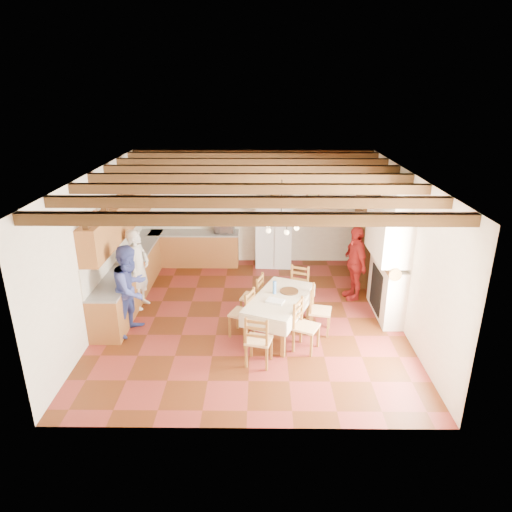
% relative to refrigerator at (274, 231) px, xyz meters
% --- Properties ---
extents(floor, '(6.00, 6.50, 0.02)m').
position_rel_refrigerator_xyz_m(floor, '(-0.55, -3.00, -0.93)').
color(floor, '#50230D').
rests_on(floor, ground).
extents(ceiling, '(6.00, 6.50, 0.02)m').
position_rel_refrigerator_xyz_m(ceiling, '(-0.55, -3.00, 2.09)').
color(ceiling, white).
rests_on(ceiling, ground).
extents(wall_back, '(6.00, 0.02, 3.00)m').
position_rel_refrigerator_xyz_m(wall_back, '(-0.55, 0.26, 0.58)').
color(wall_back, beige).
rests_on(wall_back, ground).
extents(wall_front, '(6.00, 0.02, 3.00)m').
position_rel_refrigerator_xyz_m(wall_front, '(-0.55, -6.26, 0.58)').
color(wall_front, beige).
rests_on(wall_front, ground).
extents(wall_left, '(0.02, 6.50, 3.00)m').
position_rel_refrigerator_xyz_m(wall_left, '(-3.56, -3.00, 0.58)').
color(wall_left, beige).
rests_on(wall_left, ground).
extents(wall_right, '(0.02, 6.50, 3.00)m').
position_rel_refrigerator_xyz_m(wall_right, '(2.46, -3.00, 0.58)').
color(wall_right, beige).
rests_on(wall_right, ground).
extents(ceiling_beams, '(6.00, 6.30, 0.16)m').
position_rel_refrigerator_xyz_m(ceiling_beams, '(-0.55, -3.00, 1.99)').
color(ceiling_beams, '#3A2712').
rests_on(ceiling_beams, ground).
extents(lower_cabinets_left, '(0.60, 4.30, 0.86)m').
position_rel_refrigerator_xyz_m(lower_cabinets_left, '(-3.25, -1.95, -0.49)').
color(lower_cabinets_left, brown).
rests_on(lower_cabinets_left, ground).
extents(lower_cabinets_back, '(2.30, 0.60, 0.86)m').
position_rel_refrigerator_xyz_m(lower_cabinets_back, '(-2.10, -0.05, -0.49)').
color(lower_cabinets_back, brown).
rests_on(lower_cabinets_back, ground).
extents(countertop_left, '(0.62, 4.30, 0.04)m').
position_rel_refrigerator_xyz_m(countertop_left, '(-3.25, -1.95, -0.04)').
color(countertop_left, slate).
rests_on(countertop_left, lower_cabinets_left).
extents(countertop_back, '(2.34, 0.62, 0.04)m').
position_rel_refrigerator_xyz_m(countertop_back, '(-2.10, -0.05, -0.04)').
color(countertop_back, slate).
rests_on(countertop_back, lower_cabinets_back).
extents(backsplash_left, '(0.03, 4.30, 0.60)m').
position_rel_refrigerator_xyz_m(backsplash_left, '(-3.54, -1.95, 0.28)').
color(backsplash_left, beige).
rests_on(backsplash_left, ground).
extents(backsplash_back, '(2.30, 0.03, 0.60)m').
position_rel_refrigerator_xyz_m(backsplash_back, '(-2.10, 0.24, 0.28)').
color(backsplash_back, beige).
rests_on(backsplash_back, ground).
extents(upper_cabinets, '(0.35, 4.20, 0.70)m').
position_rel_refrigerator_xyz_m(upper_cabinets, '(-3.38, -1.95, 0.93)').
color(upper_cabinets, brown).
rests_on(upper_cabinets, ground).
extents(fireplace, '(0.56, 1.60, 2.80)m').
position_rel_refrigerator_xyz_m(fireplace, '(2.17, -2.80, 0.48)').
color(fireplace, silver).
rests_on(fireplace, ground).
extents(wall_picture, '(0.34, 0.03, 0.42)m').
position_rel_refrigerator_xyz_m(wall_picture, '(1.00, 0.23, 0.93)').
color(wall_picture, '#302017').
rests_on(wall_picture, ground).
extents(refrigerator, '(0.97, 0.81, 1.85)m').
position_rel_refrigerator_xyz_m(refrigerator, '(0.00, 0.00, 0.00)').
color(refrigerator, silver).
rests_on(refrigerator, floor).
extents(hutch, '(0.61, 1.31, 2.32)m').
position_rel_refrigerator_xyz_m(hutch, '(2.20, -0.95, 0.24)').
color(hutch, '#371F10').
rests_on(hutch, floor).
extents(dining_table, '(1.48, 1.94, 0.76)m').
position_rel_refrigerator_xyz_m(dining_table, '(0.01, -3.59, -0.25)').
color(dining_table, '#EEE9CE').
rests_on(dining_table, floor).
extents(chandelier, '(0.47, 0.47, 0.03)m').
position_rel_refrigerator_xyz_m(chandelier, '(0.01, -3.59, 1.33)').
color(chandelier, black).
rests_on(chandelier, ground).
extents(chair_left_near, '(0.53, 0.54, 0.96)m').
position_rel_refrigerator_xyz_m(chair_left_near, '(-0.71, -3.68, -0.44)').
color(chair_left_near, brown).
rests_on(chair_left_near, floor).
extents(chair_left_far, '(0.51, 0.52, 0.96)m').
position_rel_refrigerator_xyz_m(chair_left_far, '(-0.53, -2.98, -0.44)').
color(chair_left_far, brown).
rests_on(chair_left_far, floor).
extents(chair_right_near, '(0.54, 0.55, 0.96)m').
position_rel_refrigerator_xyz_m(chair_right_near, '(0.47, -4.19, -0.44)').
color(chair_right_near, brown).
rests_on(chair_right_near, floor).
extents(chair_right_far, '(0.48, 0.50, 0.96)m').
position_rel_refrigerator_xyz_m(chair_right_far, '(0.80, -3.57, -0.44)').
color(chair_right_far, brown).
rests_on(chair_right_far, floor).
extents(chair_end_near, '(0.51, 0.49, 0.96)m').
position_rel_refrigerator_xyz_m(chair_end_near, '(-0.38, -4.65, -0.44)').
color(chair_end_near, brown).
rests_on(chair_end_near, floor).
extents(chair_end_far, '(0.54, 0.52, 0.96)m').
position_rel_refrigerator_xyz_m(chair_end_far, '(0.42, -2.64, -0.44)').
color(chair_end_far, brown).
rests_on(chair_end_far, floor).
extents(person_man, '(0.55, 0.71, 1.75)m').
position_rel_refrigerator_xyz_m(person_man, '(-2.94, -2.50, -0.05)').
color(person_man, beige).
rests_on(person_man, floor).
extents(person_woman_blue, '(0.92, 1.04, 1.77)m').
position_rel_refrigerator_xyz_m(person_woman_blue, '(-2.82, -3.55, -0.04)').
color(person_woman_blue, '#35408A').
rests_on(person_woman_blue, floor).
extents(person_woman_red, '(0.60, 1.04, 1.68)m').
position_rel_refrigerator_xyz_m(person_woman_red, '(1.73, -2.03, -0.09)').
color(person_woman_red, '#A21F1E').
rests_on(person_woman_red, floor).
extents(microwave, '(0.52, 0.37, 0.28)m').
position_rel_refrigerator_xyz_m(microwave, '(-1.30, -0.05, 0.12)').
color(microwave, silver).
rests_on(microwave, countertop_back).
extents(fridge_vase, '(0.37, 0.37, 0.31)m').
position_rel_refrigerator_xyz_m(fridge_vase, '(0.01, 0.00, 1.08)').
color(fridge_vase, '#371F10').
rests_on(fridge_vase, refrigerator).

